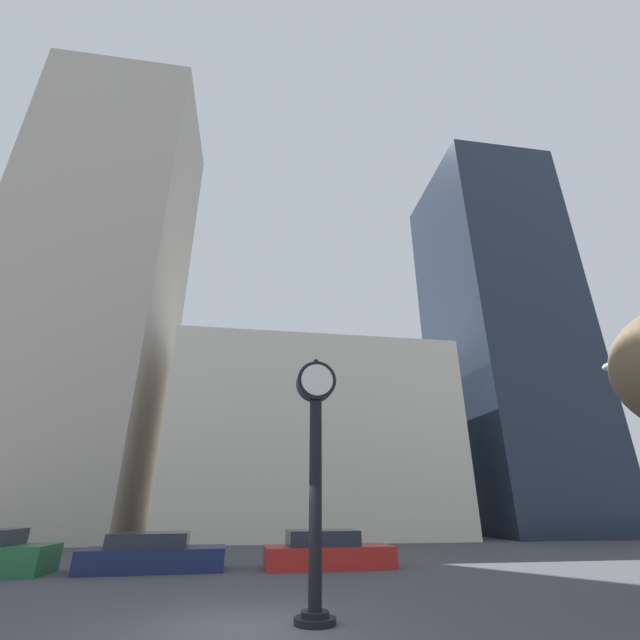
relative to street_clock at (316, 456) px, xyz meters
name	(u,v)px	position (x,y,z in m)	size (l,w,h in m)	color
ground_plane	(243,629)	(-1.37, -0.12, -3.11)	(200.00, 200.00, 0.00)	#424247
building_tall_tower	(100,281)	(-14.76, 23.88, 16.01)	(11.72, 12.00, 38.26)	#ADA393
building_storefront_row	(311,441)	(3.04, 23.88, 3.50)	(19.92, 12.00, 13.22)	beige
building_glass_modern	(499,332)	(20.45, 23.88, 13.65)	(9.92, 12.00, 33.52)	#1E2838
street_clock	(316,456)	(0.00, 0.00, 0.00)	(0.91, 0.83, 5.36)	black
car_navy	(153,555)	(-4.61, 7.90, -2.60)	(4.90, 2.20, 1.21)	#19234C
car_red	(327,552)	(1.56, 7.81, -2.59)	(4.74, 1.98, 1.25)	red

